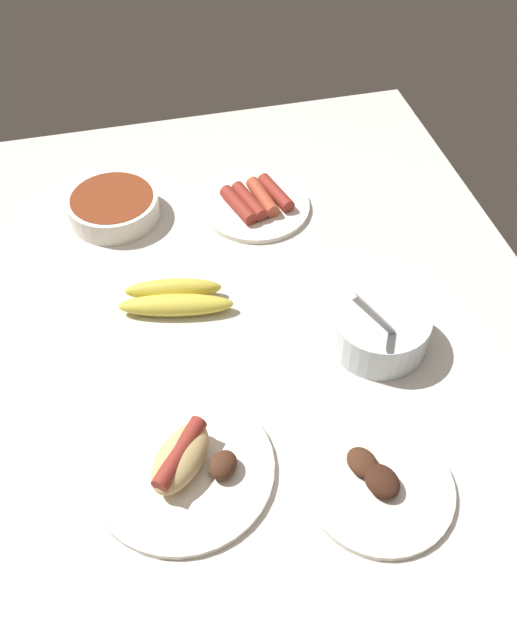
{
  "coord_description": "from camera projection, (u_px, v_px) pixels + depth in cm",
  "views": [
    {
      "loc": [
        72.39,
        -19.98,
        83.48
      ],
      "look_at": [
        3.49,
        -3.22,
        3.0
      ],
      "focal_mm": 38.74,
      "sensor_mm": 36.0,
      "label": 1
    }
  ],
  "objects": [
    {
      "name": "plate_sausages",
      "position": [
        256.0,
        204.0,
        1.29
      ],
      "size": [
        20.16,
        20.16,
        3.51
      ],
      "color": "white",
      "rests_on": "ground_plane"
    },
    {
      "name": "plate_grilled_meat",
      "position": [
        379.0,
        485.0,
        0.91
      ],
      "size": [
        19.66,
        19.66,
        3.48
      ],
      "color": "white",
      "rests_on": "ground_plane"
    },
    {
      "name": "ground_plane",
      "position": [
        272.0,
        319.0,
        1.13
      ],
      "size": [
        120.0,
        90.0,
        3.0
      ],
      "primitive_type": "cube",
      "color": "silver"
    },
    {
      "name": "bowl_chili",
      "position": [
        113.0,
        206.0,
        1.26
      ],
      "size": [
        16.71,
        16.71,
        4.46
      ],
      "color": "white",
      "rests_on": "ground_plane"
    },
    {
      "name": "bowl_coleslaw",
      "position": [
        380.0,
        328.0,
        1.05
      ],
      "size": [
        15.03,
        15.03,
        15.93
      ],
      "color": "silver",
      "rests_on": "ground_plane"
    },
    {
      "name": "banana_bunch",
      "position": [
        175.0,
        298.0,
        1.12
      ],
      "size": [
        10.18,
        18.92,
        3.79
      ],
      "color": "gold",
      "rests_on": "ground_plane"
    },
    {
      "name": "plate_hotdog_assembled",
      "position": [
        183.0,
        464.0,
        0.92
      ],
      "size": [
        25.0,
        25.0,
        5.61
      ],
      "color": "white",
      "rests_on": "ground_plane"
    }
  ]
}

